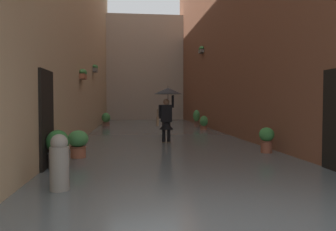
{
  "coord_description": "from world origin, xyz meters",
  "views": [
    {
      "loc": [
        1.21,
        3.67,
        1.51
      ],
      "look_at": [
        -0.02,
        -7.41,
        1.06
      ],
      "focal_mm": 36.48,
      "sensor_mm": 36.0,
      "label": 1
    }
  ],
  "objects_px": {
    "potted_plant_mid_right": "(78,143)",
    "potted_plant_mid_left": "(197,118)",
    "mooring_bollard": "(59,164)",
    "potted_plant_near_right": "(106,120)",
    "potted_plant_near_left": "(267,139)",
    "potted_plant_far_left": "(204,123)",
    "person_wading": "(167,104)",
    "potted_plant_far_right": "(58,149)"
  },
  "relations": [
    {
      "from": "potted_plant_mid_right",
      "to": "potted_plant_mid_left",
      "type": "relative_size",
      "value": 0.75
    },
    {
      "from": "mooring_bollard",
      "to": "potted_plant_near_left",
      "type": "bearing_deg",
      "value": -144.35
    },
    {
      "from": "person_wading",
      "to": "potted_plant_near_left",
      "type": "bearing_deg",
      "value": 133.58
    },
    {
      "from": "potted_plant_mid_right",
      "to": "potted_plant_near_left",
      "type": "relative_size",
      "value": 0.98
    },
    {
      "from": "potted_plant_far_right",
      "to": "mooring_bollard",
      "type": "height_order",
      "value": "mooring_bollard"
    },
    {
      "from": "potted_plant_near_right",
      "to": "mooring_bollard",
      "type": "height_order",
      "value": "mooring_bollard"
    },
    {
      "from": "potted_plant_far_left",
      "to": "potted_plant_near_left",
      "type": "bearing_deg",
      "value": 90.57
    },
    {
      "from": "potted_plant_near_right",
      "to": "potted_plant_mid_left",
      "type": "bearing_deg",
      "value": 169.19
    },
    {
      "from": "person_wading",
      "to": "potted_plant_near_left",
      "type": "distance_m",
      "value": 3.82
    },
    {
      "from": "potted_plant_mid_right",
      "to": "mooring_bollard",
      "type": "bearing_deg",
      "value": 93.32
    },
    {
      "from": "potted_plant_mid_right",
      "to": "mooring_bollard",
      "type": "height_order",
      "value": "mooring_bollard"
    },
    {
      "from": "person_wading",
      "to": "potted_plant_far_left",
      "type": "height_order",
      "value": "person_wading"
    },
    {
      "from": "potted_plant_near_left",
      "to": "potted_plant_far_right",
      "type": "bearing_deg",
      "value": 17.72
    },
    {
      "from": "potted_plant_mid_right",
      "to": "potted_plant_near_right",
      "type": "relative_size",
      "value": 0.91
    },
    {
      "from": "potted_plant_mid_left",
      "to": "potted_plant_far_right",
      "type": "bearing_deg",
      "value": 65.71
    },
    {
      "from": "potted_plant_mid_right",
      "to": "potted_plant_near_right",
      "type": "height_order",
      "value": "potted_plant_near_right"
    },
    {
      "from": "potted_plant_mid_right",
      "to": "mooring_bollard",
      "type": "distance_m",
      "value": 3.31
    },
    {
      "from": "potted_plant_mid_right",
      "to": "potted_plant_far_left",
      "type": "relative_size",
      "value": 0.98
    },
    {
      "from": "potted_plant_far_left",
      "to": "potted_plant_near_left",
      "type": "relative_size",
      "value": 1.01
    },
    {
      "from": "potted_plant_far_right",
      "to": "potted_plant_far_left",
      "type": "bearing_deg",
      "value": -118.94
    },
    {
      "from": "person_wading",
      "to": "potted_plant_far_right",
      "type": "xyz_separation_m",
      "value": [
        2.84,
        4.39,
        -0.94
      ]
    },
    {
      "from": "potted_plant_far_right",
      "to": "potted_plant_near_right",
      "type": "relative_size",
      "value": 1.07
    },
    {
      "from": "potted_plant_far_left",
      "to": "mooring_bollard",
      "type": "distance_m",
      "value": 12.46
    },
    {
      "from": "potted_plant_near_left",
      "to": "mooring_bollard",
      "type": "height_order",
      "value": "mooring_bollard"
    },
    {
      "from": "person_wading",
      "to": "mooring_bollard",
      "type": "bearing_deg",
      "value": 68.66
    },
    {
      "from": "potted_plant_mid_right",
      "to": "potted_plant_far_right",
      "type": "bearing_deg",
      "value": 81.6
    },
    {
      "from": "potted_plant_mid_left",
      "to": "potted_plant_near_left",
      "type": "height_order",
      "value": "potted_plant_mid_left"
    },
    {
      "from": "potted_plant_far_right",
      "to": "potted_plant_mid_right",
      "type": "relative_size",
      "value": 1.17
    },
    {
      "from": "potted_plant_far_right",
      "to": "potted_plant_near_left",
      "type": "bearing_deg",
      "value": -162.28
    },
    {
      "from": "potted_plant_mid_right",
      "to": "mooring_bollard",
      "type": "xyz_separation_m",
      "value": [
        -0.19,
        3.3,
        0.05
      ]
    },
    {
      "from": "potted_plant_far_right",
      "to": "potted_plant_near_right",
      "type": "xyz_separation_m",
      "value": [
        -0.13,
        -12.94,
        -0.04
      ]
    },
    {
      "from": "potted_plant_mid_right",
      "to": "mooring_bollard",
      "type": "relative_size",
      "value": 0.78
    },
    {
      "from": "potted_plant_far_right",
      "to": "potted_plant_near_right",
      "type": "bearing_deg",
      "value": -90.59
    },
    {
      "from": "mooring_bollard",
      "to": "potted_plant_far_right",
      "type": "bearing_deg",
      "value": -77.65
    },
    {
      "from": "potted_plant_far_left",
      "to": "potted_plant_near_left",
      "type": "distance_m",
      "value": 7.88
    },
    {
      "from": "potted_plant_mid_right",
      "to": "potted_plant_near_right",
      "type": "distance_m",
      "value": 11.49
    },
    {
      "from": "person_wading",
      "to": "potted_plant_near_right",
      "type": "distance_m",
      "value": 9.02
    },
    {
      "from": "potted_plant_mid_right",
      "to": "potted_plant_far_left",
      "type": "xyz_separation_m",
      "value": [
        -5.09,
        -8.15,
        -0.03
      ]
    },
    {
      "from": "potted_plant_mid_right",
      "to": "potted_plant_near_left",
      "type": "xyz_separation_m",
      "value": [
        -5.17,
        -0.27,
        0.01
      ]
    },
    {
      "from": "potted_plant_near_left",
      "to": "potted_plant_mid_left",
      "type": "bearing_deg",
      "value": -90.01
    },
    {
      "from": "mooring_bollard",
      "to": "person_wading",
      "type": "bearing_deg",
      "value": -111.34
    },
    {
      "from": "mooring_bollard",
      "to": "potted_plant_near_right",
      "type": "bearing_deg",
      "value": -88.95
    }
  ]
}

